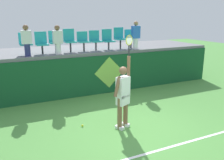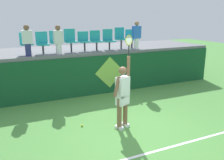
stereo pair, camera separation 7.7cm
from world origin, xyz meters
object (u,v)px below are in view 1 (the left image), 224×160
object	(u,v)px
stadium_chair_0	(25,42)
spectator_1	(27,40)
stadium_chair_4	(83,40)
stadium_chair_7	(120,37)
stadium_chair_5	(95,39)
spectator_0	(136,35)
stadium_chair_1	(41,42)
stadium_chair_3	(70,39)
tennis_ball	(82,126)
tennis_player	(123,94)
water_bottle	(129,47)
spectator_2	(58,39)
stadium_chair_2	(55,41)
stadium_chair_8	(130,38)
stadium_chair_6	(108,39)

from	to	relation	value
stadium_chair_0	spectator_1	size ratio (longest dim) A/B	0.73
stadium_chair_4	stadium_chair_7	xyz separation A→B (m)	(1.65, 0.01, 0.06)
stadium_chair_5	spectator_0	xyz separation A→B (m)	(1.66, -0.46, 0.17)
stadium_chair_1	stadium_chair_3	bearing A→B (deg)	0.09
stadium_chair_3	stadium_chair_4	xyz separation A→B (m)	(0.55, -0.01, -0.05)
spectator_0	spectator_1	world-z (taller)	spectator_0
tennis_ball	stadium_chair_3	world-z (taller)	stadium_chair_3
stadium_chair_7	tennis_player	bearing A→B (deg)	-115.95
water_bottle	spectator_2	world-z (taller)	spectator_2
stadium_chair_3	spectator_0	bearing A→B (deg)	-9.61
stadium_chair_4	stadium_chair_7	size ratio (longest dim) A/B	0.86
spectator_2	spectator_0	bearing A→B (deg)	-0.62
stadium_chair_3	spectator_1	world-z (taller)	spectator_1
stadium_chair_3	spectator_0	xyz separation A→B (m)	(2.73, -0.46, 0.12)
stadium_chair_5	spectator_2	distance (m)	1.70
stadium_chair_3	stadium_chair_5	size ratio (longest dim) A/B	1.11
stadium_chair_2	spectator_1	world-z (taller)	spectator_1
stadium_chair_8	stadium_chair_2	bearing A→B (deg)	179.97
stadium_chair_3	stadium_chair_8	distance (m)	2.73
water_bottle	stadium_chair_8	bearing A→B (deg)	56.19
tennis_ball	stadium_chair_3	distance (m)	3.97
water_bottle	stadium_chair_1	distance (m)	3.50
stadium_chair_6	stadium_chair_7	size ratio (longest dim) A/B	0.93
stadium_chair_3	spectator_1	bearing A→B (deg)	-165.96
stadium_chair_5	spectator_2	xyz separation A→B (m)	(-1.64, -0.42, 0.11)
stadium_chair_4	spectator_1	world-z (taller)	spectator_1
stadium_chair_5	stadium_chair_6	xyz separation A→B (m)	(0.58, 0.01, 0.00)
stadium_chair_1	stadium_chair_7	distance (m)	3.29
stadium_chair_1	stadium_chair_8	size ratio (longest dim) A/B	1.01
stadium_chair_7	spectator_1	bearing A→B (deg)	-173.91
stadium_chair_8	stadium_chair_7	bearing A→B (deg)	179.35
stadium_chair_0	spectator_1	distance (m)	0.42
stadium_chair_6	stadium_chair_8	xyz separation A→B (m)	(1.08, -0.01, 0.00)
stadium_chair_0	spectator_1	world-z (taller)	spectator_1
tennis_ball	stadium_chair_0	size ratio (longest dim) A/B	0.08
stadium_chair_1	spectator_1	world-z (taller)	spectator_1
stadium_chair_7	spectator_0	size ratio (longest dim) A/B	0.77
tennis_player	tennis_ball	distance (m)	1.50
tennis_player	spectator_1	size ratio (longest dim) A/B	2.36
stadium_chair_8	stadium_chair_4	bearing A→B (deg)	-179.92
stadium_chair_2	stadium_chair_1	bearing A→B (deg)	179.59
stadium_chair_2	stadium_chair_0	bearing A→B (deg)	-179.86
stadium_chair_7	spectator_0	world-z (taller)	spectator_0
water_bottle	stadium_chair_3	bearing A→B (deg)	166.34
stadium_chair_2	water_bottle	bearing A→B (deg)	-10.96
tennis_ball	stadium_chair_1	size ratio (longest dim) A/B	0.08
stadium_chair_8	spectator_2	size ratio (longest dim) A/B	0.75
tennis_player	stadium_chair_6	distance (m)	4.19
stadium_chair_4	spectator_0	world-z (taller)	spectator_0
water_bottle	spectator_0	xyz separation A→B (m)	(0.38, 0.11, 0.47)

